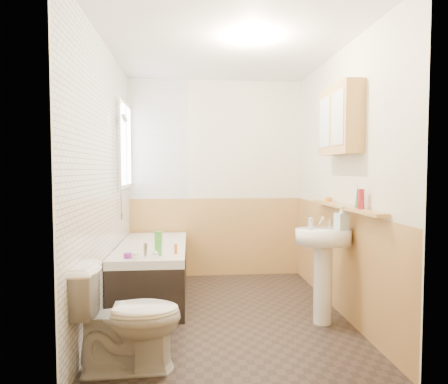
{
  "coord_description": "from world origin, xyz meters",
  "views": [
    {
      "loc": [
        -0.34,
        -3.7,
        1.36
      ],
      "look_at": [
        0.0,
        0.15,
        1.15
      ],
      "focal_mm": 32.0,
      "sensor_mm": 36.0,
      "label": 1
    }
  ],
  "objects_px": {
    "toilet": "(127,317)",
    "sink": "(323,256)",
    "bathtub": "(153,270)",
    "medicine_cabinet": "(340,121)",
    "pine_shelf": "(344,207)"
  },
  "relations": [
    {
      "from": "bathtub",
      "to": "pine_shelf",
      "type": "distance_m",
      "value": 2.09
    },
    {
      "from": "toilet",
      "to": "medicine_cabinet",
      "type": "relative_size",
      "value": 1.09
    },
    {
      "from": "sink",
      "to": "pine_shelf",
      "type": "xyz_separation_m",
      "value": [
        0.2,
        0.05,
        0.43
      ]
    },
    {
      "from": "bathtub",
      "to": "medicine_cabinet",
      "type": "relative_size",
      "value": 2.34
    },
    {
      "from": "bathtub",
      "to": "pine_shelf",
      "type": "relative_size",
      "value": 1.09
    },
    {
      "from": "toilet",
      "to": "medicine_cabinet",
      "type": "height_order",
      "value": "medicine_cabinet"
    },
    {
      "from": "bathtub",
      "to": "pine_shelf",
      "type": "height_order",
      "value": "pine_shelf"
    },
    {
      "from": "sink",
      "to": "pine_shelf",
      "type": "distance_m",
      "value": 0.48
    },
    {
      "from": "medicine_cabinet",
      "to": "sink",
      "type": "bearing_deg",
      "value": -148.49
    },
    {
      "from": "toilet",
      "to": "sink",
      "type": "height_order",
      "value": "sink"
    },
    {
      "from": "sink",
      "to": "medicine_cabinet",
      "type": "xyz_separation_m",
      "value": [
        0.17,
        0.11,
        1.21
      ]
    },
    {
      "from": "sink",
      "to": "bathtub",
      "type": "bearing_deg",
      "value": 136.65
    },
    {
      "from": "bathtub",
      "to": "medicine_cabinet",
      "type": "bearing_deg",
      "value": -23.68
    },
    {
      "from": "medicine_cabinet",
      "to": "bathtub",
      "type": "bearing_deg",
      "value": 156.32
    },
    {
      "from": "toilet",
      "to": "sink",
      "type": "relative_size",
      "value": 0.77
    }
  ]
}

